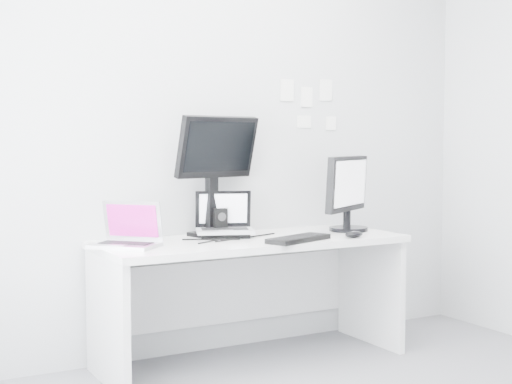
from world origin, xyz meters
TOP-DOWN VIEW (x-y plane):
  - back_wall at (0.00, 1.60)m, footprint 3.60×0.00m
  - desk at (0.00, 1.25)m, footprint 1.80×0.70m
  - macbook at (-0.77, 1.25)m, footprint 0.42×0.42m
  - speaker at (-0.10, 1.47)m, footprint 0.09×0.09m
  - dell_laptop at (-0.11, 1.36)m, footprint 0.40×0.36m
  - rear_monitor at (-0.13, 1.46)m, footprint 0.57×0.31m
  - samsung_monitor at (0.70, 1.26)m, footprint 0.58×0.48m
  - keyboard at (0.17, 1.01)m, footprint 0.44×0.28m
  - mouse at (0.53, 0.98)m, footprint 0.13×0.09m
  - wall_note_0 at (0.45, 1.59)m, footprint 0.10×0.00m
  - wall_note_1 at (0.60, 1.59)m, footprint 0.09×0.00m
  - wall_note_2 at (0.75, 1.59)m, footprint 0.10×0.00m
  - wall_note_3 at (0.58, 1.59)m, footprint 0.11×0.00m
  - wall_note_4 at (0.79, 1.59)m, footprint 0.08×0.00m

SIDE VIEW (x-z plane):
  - desk at x=0.00m, z-range 0.00..0.73m
  - keyboard at x=0.17m, z-range 0.73..0.76m
  - mouse at x=0.53m, z-range 0.73..0.77m
  - speaker at x=-0.10m, z-range 0.73..0.89m
  - macbook at x=-0.77m, z-range 0.73..0.98m
  - dell_laptop at x=-0.11m, z-range 0.73..1.01m
  - samsung_monitor at x=0.70m, z-range 0.73..1.22m
  - rear_monitor at x=-0.13m, z-range 0.73..1.46m
  - back_wall at x=0.00m, z-range -0.45..3.15m
  - wall_note_4 at x=0.79m, z-range 1.37..1.46m
  - wall_note_3 at x=0.58m, z-range 1.38..1.46m
  - wall_note_1 at x=0.60m, z-range 1.52..1.65m
  - wall_note_0 at x=0.45m, z-range 1.55..1.69m
  - wall_note_2 at x=0.75m, z-range 1.56..1.70m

